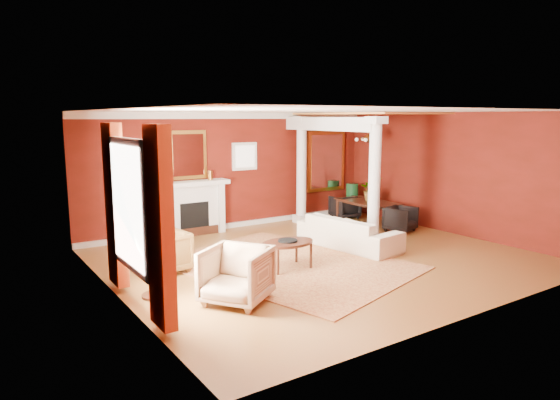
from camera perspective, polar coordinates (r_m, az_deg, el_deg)
ground at (r=10.06m, az=4.71°, el=-6.63°), size 8.00×8.00×0.00m
room_shell at (r=9.70m, az=4.87°, el=4.90°), size 8.04×7.04×2.92m
fireplace at (r=12.05m, az=-10.06°, el=-0.91°), size 1.85×0.42×1.29m
overmantel_mirror at (r=12.01m, az=-10.49°, el=5.09°), size 0.95×0.07×1.15m
flank_window_left at (r=11.51m, az=-17.61°, el=4.12°), size 0.70×0.07×0.70m
flank_window_right at (r=12.72m, az=-4.06°, el=5.00°), size 0.70×0.07×0.70m
left_window at (r=7.40m, az=-16.35°, el=-1.51°), size 0.21×2.55×2.60m
column_front at (r=11.11m, az=10.74°, el=2.28°), size 0.36×0.36×2.80m
column_back at (r=13.16m, az=2.47°, el=3.53°), size 0.36×0.36×2.80m
header_beam at (r=12.22m, az=5.60°, el=8.65°), size 0.30×3.20×0.32m
amber_ceiling at (r=12.87m, az=10.07°, el=9.70°), size 2.30×3.40×0.04m
dining_mirror at (r=14.23m, az=5.30°, el=4.45°), size 1.30×0.07×1.70m
chandelier at (r=12.95m, az=10.00°, el=6.95°), size 0.60×0.62×0.75m
crown_trim at (r=12.56m, az=-5.11°, el=9.59°), size 8.00×0.08×0.16m
base_trim at (r=12.85m, az=-4.93°, el=-2.81°), size 8.00×0.08×0.12m
rug at (r=9.57m, az=0.88°, el=-7.39°), size 4.38×5.15×0.02m
sofa at (r=10.84m, az=7.88°, el=-3.06°), size 0.99×2.38×0.90m
armchair_leopard at (r=9.27m, az=-13.29°, el=-5.60°), size 0.85×0.89×0.83m
armchair_stripe at (r=7.61m, az=-5.02°, el=-8.26°), size 1.23×1.24×0.94m
coffee_table at (r=9.20m, az=0.88°, el=-5.04°), size 1.04×1.04×0.53m
coffee_book at (r=9.18m, az=0.87°, el=-3.99°), size 0.16×0.12×0.24m
side_table at (r=7.91m, az=-14.24°, el=-3.51°), size 0.62×0.62×1.55m
dining_table at (r=13.37m, az=10.05°, el=-0.62°), size 0.70×1.74×0.95m
dining_chair_near at (r=12.61m, az=13.63°, el=-1.98°), size 0.82×0.79×0.68m
dining_chair_far at (r=14.01m, az=7.40°, el=-0.65°), size 0.73×0.69×0.69m
green_urn at (r=14.43m, az=8.22°, el=-0.29°), size 0.39×0.39×0.93m
potted_plant at (r=13.28m, az=10.39°, el=2.44°), size 0.57×0.63×0.49m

